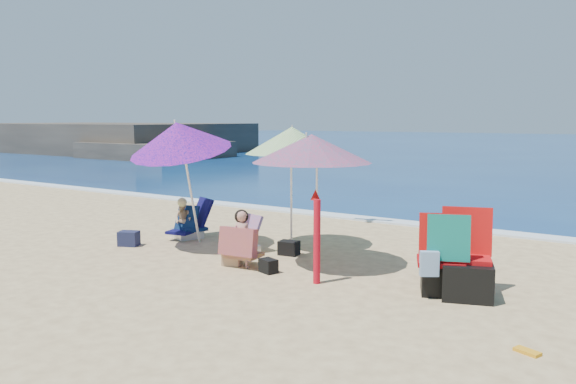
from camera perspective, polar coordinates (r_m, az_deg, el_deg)
The scene contains 19 objects.
ground at distance 8.01m, azimuth -2.20°, elevation -8.74°, with size 120.00×120.00×0.00m.
foam at distance 12.40m, azimuth 11.74°, elevation -3.05°, with size 120.00×0.50×0.04m.
headland at distance 41.09m, azimuth -17.20°, elevation 4.68°, with size 20.50×11.50×2.60m.
umbrella_turquoise at distance 8.40m, azimuth 2.37°, elevation 4.32°, with size 2.19×2.19×2.02m.
umbrella_striped at distance 9.71m, azimuth 0.39°, elevation 5.14°, with size 1.67×1.67×2.11m.
umbrella_blue at distance 9.79m, azimuth -10.79°, elevation 5.41°, with size 1.95×2.00×2.33m.
furled_umbrella at distance 7.73m, azimuth 2.86°, elevation -4.03°, with size 0.24×0.25×1.27m.
chair_navy at distance 10.92m, azimuth -9.57°, elevation -3.47°, with size 0.76×0.81×0.73m.
chair_rainbow at distance 9.57m, azimuth -4.46°, elevation -5.08°, with size 0.60×0.70×0.63m.
camp_chair_left at distance 7.55m, azimuth 17.34°, elevation -7.51°, with size 0.84×0.86×1.09m.
camp_chair_right at distance 7.56m, azimuth 15.17°, elevation -6.99°, with size 0.77×0.84×1.05m.
person_center at distance 8.60m, azimuth -4.68°, elevation -4.76°, with size 0.61×0.51×0.87m.
person_left at distance 10.77m, azimuth -10.37°, elevation -2.74°, with size 0.49×0.57×0.79m.
bag_navy_a at distance 10.45m, azimuth -15.53°, elevation -4.47°, with size 0.40×0.35×0.26m.
bag_black_a at distance 9.42m, azimuth 0.09°, elevation -5.58°, with size 0.34×0.27×0.23m.
bag_tan at distance 8.80m, azimuth -5.59°, elevation -6.52°, with size 0.32×0.27×0.23m.
bag_navy_b at distance 8.28m, azimuth 15.59°, elevation -7.28°, with size 0.56×0.52×0.33m.
bag_black_b at distance 8.36m, azimuth -1.97°, elevation -7.34°, with size 0.30×0.26×0.20m.
orange_item at distance 6.09m, azimuth 22.68°, elevation -14.42°, with size 0.27×0.19×0.03m.
Camera 1 is at (4.51, -6.24, 2.21)m, focal length 35.79 mm.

